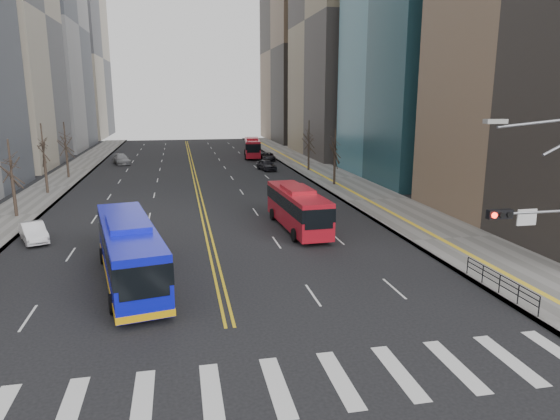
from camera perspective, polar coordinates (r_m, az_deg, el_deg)
The scene contains 16 objects.
ground at distance 19.01m, azimuth -4.04°, elevation -19.84°, with size 220.00×220.00×0.00m, color black.
sidewalk_right at distance 64.73m, azimuth 6.13°, elevation 3.68°, with size 7.00×130.00×0.15m, color slate.
sidewalk_left at distance 63.43m, azimuth -24.63°, elevation 2.39°, with size 5.00×130.00×0.15m, color slate.
crosswalk at distance 19.00m, azimuth -4.04°, elevation -19.83°, with size 26.70×4.00×0.01m.
centerline at distance 71.66m, azimuth -9.87°, elevation 4.38°, with size 0.55×100.00×0.01m.
office_towers at distance 85.53m, azimuth -10.75°, elevation 21.78°, with size 83.00×134.00×58.00m.
signal_mast at distance 24.42m, azimuth 28.99°, elevation -1.58°, with size 5.37×0.37×9.39m.
pedestrian_railing at distance 28.85m, azimuth 23.82°, elevation -7.40°, with size 0.06×6.06×1.02m.
street_trees at distance 51.00m, azimuth -17.44°, elevation 6.16°, with size 35.20×47.20×7.60m.
blue_bus at distance 29.17m, azimuth -16.83°, elevation -4.37°, with size 4.98×12.85×3.65m.
red_bus_near at distance 39.21m, azimuth 2.01°, elevation 0.47°, with size 3.07×10.68×3.37m.
red_bus_far at distance 87.30m, azimuth -3.19°, elevation 7.28°, with size 3.70×10.90×3.40m.
car_white at distance 40.26m, azimuth -26.35°, elevation -2.28°, with size 1.47×4.23×1.39m, color white.
car_dark_mid at distance 71.60m, azimuth -1.56°, elevation 5.18°, with size 1.83×4.55×1.55m, color black.
car_silver at distance 81.97m, azimuth -17.68°, elevation 5.54°, with size 2.11×5.18×1.50m, color gray.
car_dark_far at distance 82.64m, azimuth -1.38°, elevation 6.12°, with size 2.17×4.70×1.31m, color black.
Camera 1 is at (-1.95, -15.89, 10.24)m, focal length 32.00 mm.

